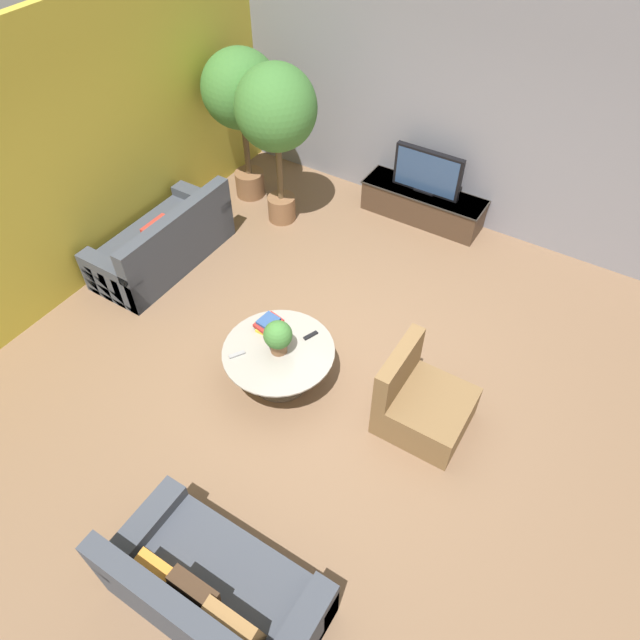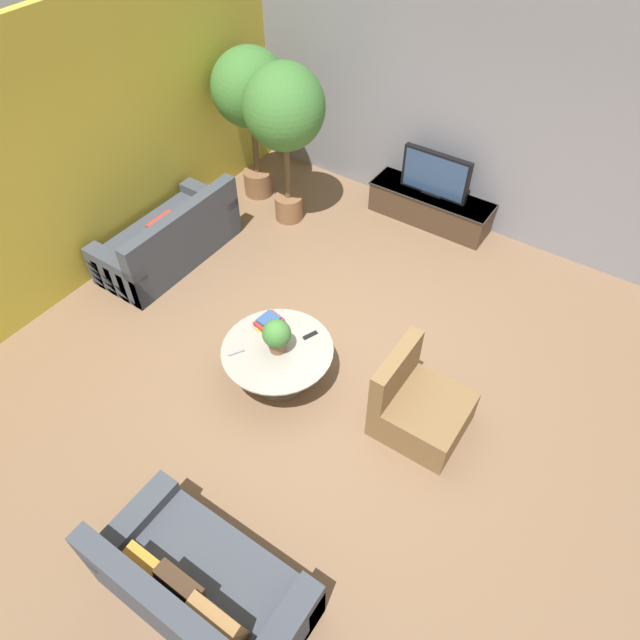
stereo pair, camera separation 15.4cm
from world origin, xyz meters
name	(u,v)px [view 1 (the left image)]	position (x,y,z in m)	size (l,w,h in m)	color
ground_plane	(329,368)	(0.00, 0.00, 0.00)	(24.00, 24.00, 0.00)	brown
back_wall_stone	(471,111)	(0.00, 3.26, 1.50)	(7.40, 0.12, 3.00)	gray
side_wall_left	(87,148)	(-3.26, 0.20, 1.50)	(0.12, 7.40, 3.00)	gold
media_console	(423,204)	(-0.30, 2.94, 0.23)	(1.67, 0.50, 0.43)	#473323
television	(428,172)	(-0.30, 2.94, 0.72)	(0.92, 0.13, 0.59)	black
coffee_table	(279,359)	(-0.36, -0.38, 0.32)	(1.12, 1.12, 0.45)	#756656
couch_by_wall	(164,243)	(-2.64, 0.40, 0.29)	(0.84, 1.82, 0.84)	#3D424C
couch_near_entry	(213,593)	(0.49, -2.47, 0.29)	(1.63, 0.84, 0.84)	#3D424C
armchair_wicker	(421,404)	(1.08, -0.09, 0.27)	(0.80, 0.76, 0.86)	brown
potted_palm_tall	(241,95)	(-2.64, 2.17, 1.47)	(0.99, 0.99, 2.05)	brown
potted_palm_corner	(276,113)	(-1.92, 1.92, 1.53)	(0.99, 0.99, 2.11)	brown
potted_plant_tabletop	(278,336)	(-0.35, -0.38, 0.67)	(0.28, 0.28, 0.38)	brown
book_stack	(269,324)	(-0.62, -0.18, 0.50)	(0.24, 0.29, 0.11)	gold
remote_black	(311,335)	(-0.19, -0.05, 0.46)	(0.04, 0.16, 0.02)	black
remote_silver	(237,354)	(-0.67, -0.65, 0.46)	(0.04, 0.16, 0.02)	gray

